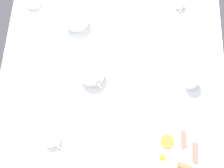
{
  "coord_description": "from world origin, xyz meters",
  "views": [
    {
      "loc": [
        0.38,
        0.02,
        1.96
      ],
      "look_at": [
        0.0,
        0.0,
        0.79
      ],
      "focal_mm": 42.0,
      "sensor_mm": 36.0,
      "label": 1
    }
  ],
  "objects_px": {
    "fork_spare": "(136,106)",
    "teacup_with_saucer_left": "(33,2)",
    "breakfast_plate": "(178,157)",
    "creamer_jug": "(180,2)",
    "fork_by_plate": "(172,49)",
    "water_glass_tall": "(193,79)",
    "teacup_with_saucer_right": "(52,138)",
    "knife_by_plate": "(37,89)",
    "teapot_far": "(91,71)",
    "teapot_near": "(76,17)",
    "spoon_for_tea": "(121,144)"
  },
  "relations": [
    {
      "from": "creamer_jug",
      "to": "fork_spare",
      "type": "height_order",
      "value": "creamer_jug"
    },
    {
      "from": "fork_by_plate",
      "to": "water_glass_tall",
      "type": "bearing_deg",
      "value": 26.03
    },
    {
      "from": "creamer_jug",
      "to": "fork_spare",
      "type": "relative_size",
      "value": 0.47
    },
    {
      "from": "teacup_with_saucer_left",
      "to": "fork_spare",
      "type": "bearing_deg",
      "value": 46.36
    },
    {
      "from": "spoon_for_tea",
      "to": "creamer_jug",
      "type": "bearing_deg",
      "value": 159.1
    },
    {
      "from": "teapot_near",
      "to": "teacup_with_saucer_right",
      "type": "height_order",
      "value": "teapot_near"
    },
    {
      "from": "creamer_jug",
      "to": "fork_by_plate",
      "type": "relative_size",
      "value": 0.49
    },
    {
      "from": "teacup_with_saucer_right",
      "to": "creamer_jug",
      "type": "relative_size",
      "value": 1.83
    },
    {
      "from": "water_glass_tall",
      "to": "spoon_for_tea",
      "type": "height_order",
      "value": "water_glass_tall"
    },
    {
      "from": "breakfast_plate",
      "to": "creamer_jug",
      "type": "height_order",
      "value": "creamer_jug"
    },
    {
      "from": "water_glass_tall",
      "to": "knife_by_plate",
      "type": "relative_size",
      "value": 0.5
    },
    {
      "from": "breakfast_plate",
      "to": "fork_spare",
      "type": "relative_size",
      "value": 1.59
    },
    {
      "from": "spoon_for_tea",
      "to": "knife_by_plate",
      "type": "bearing_deg",
      "value": -119.8
    },
    {
      "from": "teapot_near",
      "to": "teapot_far",
      "type": "height_order",
      "value": "same"
    },
    {
      "from": "fork_by_plate",
      "to": "spoon_for_tea",
      "type": "distance_m",
      "value": 0.53
    },
    {
      "from": "fork_by_plate",
      "to": "fork_spare",
      "type": "xyz_separation_m",
      "value": [
        0.3,
        -0.17,
        0.0
      ]
    },
    {
      "from": "breakfast_plate",
      "to": "fork_spare",
      "type": "xyz_separation_m",
      "value": [
        -0.22,
        -0.19,
        -0.01
      ]
    },
    {
      "from": "teacup_with_saucer_right",
      "to": "spoon_for_tea",
      "type": "bearing_deg",
      "value": 88.91
    },
    {
      "from": "teacup_with_saucer_right",
      "to": "teapot_far",
      "type": "bearing_deg",
      "value": 154.01
    },
    {
      "from": "teapot_near",
      "to": "teapot_far",
      "type": "bearing_deg",
      "value": 56.67
    },
    {
      "from": "fork_spare",
      "to": "teacup_with_saucer_left",
      "type": "bearing_deg",
      "value": -133.64
    },
    {
      "from": "teacup_with_saucer_left",
      "to": "knife_by_plate",
      "type": "distance_m",
      "value": 0.47
    },
    {
      "from": "teapot_near",
      "to": "teacup_with_saucer_left",
      "type": "xyz_separation_m",
      "value": [
        -0.09,
        -0.24,
        -0.02
      ]
    },
    {
      "from": "teapot_near",
      "to": "spoon_for_tea",
      "type": "relative_size",
      "value": 1.19
    },
    {
      "from": "water_glass_tall",
      "to": "spoon_for_tea",
      "type": "xyz_separation_m",
      "value": [
        0.3,
        -0.32,
        -0.05
      ]
    },
    {
      "from": "teacup_with_saucer_left",
      "to": "water_glass_tall",
      "type": "relative_size",
      "value": 1.43
    },
    {
      "from": "fork_spare",
      "to": "teapot_far",
      "type": "bearing_deg",
      "value": -123.94
    },
    {
      "from": "breakfast_plate",
      "to": "teacup_with_saucer_left",
      "type": "xyz_separation_m",
      "value": [
        -0.74,
        -0.74,
        0.02
      ]
    },
    {
      "from": "water_glass_tall",
      "to": "fork_by_plate",
      "type": "bearing_deg",
      "value": -153.97
    },
    {
      "from": "water_glass_tall",
      "to": "knife_by_plate",
      "type": "bearing_deg",
      "value": -84.63
    },
    {
      "from": "breakfast_plate",
      "to": "teapot_near",
      "type": "distance_m",
      "value": 0.82
    },
    {
      "from": "teacup_with_saucer_right",
      "to": "water_glass_tall",
      "type": "relative_size",
      "value": 1.43
    },
    {
      "from": "breakfast_plate",
      "to": "creamer_jug",
      "type": "bearing_deg",
      "value": 177.95
    },
    {
      "from": "teacup_with_saucer_right",
      "to": "fork_by_plate",
      "type": "bearing_deg",
      "value": 130.88
    },
    {
      "from": "teapot_near",
      "to": "fork_by_plate",
      "type": "height_order",
      "value": "teapot_near"
    },
    {
      "from": "water_glass_tall",
      "to": "creamer_jug",
      "type": "bearing_deg",
      "value": -174.51
    },
    {
      "from": "water_glass_tall",
      "to": "fork_by_plate",
      "type": "xyz_separation_m",
      "value": [
        -0.17,
        -0.08,
        -0.05
      ]
    },
    {
      "from": "teapot_near",
      "to": "water_glass_tall",
      "type": "height_order",
      "value": "teapot_near"
    },
    {
      "from": "teapot_near",
      "to": "teapot_far",
      "type": "xyz_separation_m",
      "value": [
        0.29,
        0.1,
        0.0
      ]
    },
    {
      "from": "teapot_far",
      "to": "fork_spare",
      "type": "relative_size",
      "value": 1.03
    },
    {
      "from": "water_glass_tall",
      "to": "knife_by_plate",
      "type": "xyz_separation_m",
      "value": [
        0.07,
        -0.73,
        -0.05
      ]
    },
    {
      "from": "creamer_jug",
      "to": "fork_spare",
      "type": "bearing_deg",
      "value": -21.16
    },
    {
      "from": "teacup_with_saucer_right",
      "to": "knife_by_plate",
      "type": "xyz_separation_m",
      "value": [
        -0.23,
        -0.1,
        -0.02
      ]
    },
    {
      "from": "breakfast_plate",
      "to": "teacup_with_saucer_left",
      "type": "distance_m",
      "value": 1.05
    },
    {
      "from": "knife_by_plate",
      "to": "fork_spare",
      "type": "bearing_deg",
      "value": 82.67
    },
    {
      "from": "teapot_near",
      "to": "teacup_with_saucer_left",
      "type": "distance_m",
      "value": 0.26
    },
    {
      "from": "creamer_jug",
      "to": "spoon_for_tea",
      "type": "xyz_separation_m",
      "value": [
        0.73,
        -0.28,
        -0.03
      ]
    },
    {
      "from": "teapot_far",
      "to": "creamer_jug",
      "type": "distance_m",
      "value": 0.6
    },
    {
      "from": "water_glass_tall",
      "to": "fork_spare",
      "type": "xyz_separation_m",
      "value": [
        0.13,
        -0.26,
        -0.05
      ]
    },
    {
      "from": "teacup_with_saucer_right",
      "to": "fork_spare",
      "type": "distance_m",
      "value": 0.4
    }
  ]
}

